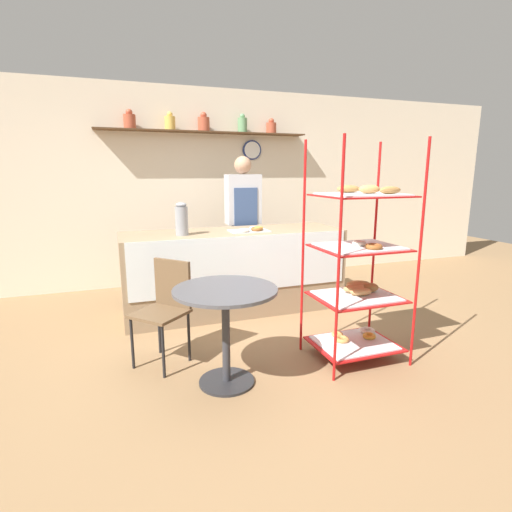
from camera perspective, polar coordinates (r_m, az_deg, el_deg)
name	(u,v)px	position (r m, az deg, el deg)	size (l,w,h in m)	color
ground_plane	(271,349)	(3.71, 2.14, -13.17)	(14.00, 14.00, 0.00)	olive
back_wall	(205,186)	(5.82, -7.31, 9.86)	(10.00, 0.30, 2.70)	beige
display_counter	(234,271)	(4.57, -3.13, -2.11)	(2.47, 0.77, 0.92)	#937A5B
pastry_rack	(359,270)	(3.43, 14.46, -1.93)	(0.75, 0.60, 1.83)	#B71414
person_worker	(243,220)	(5.11, -1.84, 5.17)	(0.43, 0.23, 1.76)	#282833
cafe_table	(226,312)	(2.96, -4.37, -8.00)	(0.77, 0.77, 0.75)	#262628
cafe_chair	(166,301)	(3.40, -12.71, -6.35)	(0.54, 0.54, 0.86)	black
coffee_carafe	(182,219)	(4.23, -10.59, 5.19)	(0.13, 0.13, 0.34)	gray
donut_tray_counter	(252,230)	(4.44, -0.61, 3.77)	(0.43, 0.29, 0.05)	silver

